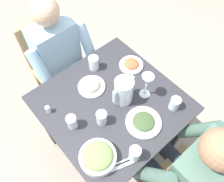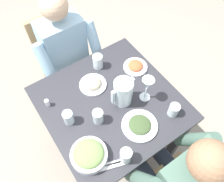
{
  "view_description": "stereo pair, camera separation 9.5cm",
  "coord_description": "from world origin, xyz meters",
  "views": [
    {
      "loc": [
        0.49,
        0.57,
        2.05
      ],
      "look_at": [
        -0.04,
        -0.04,
        0.8
      ],
      "focal_mm": 37.05,
      "sensor_mm": 36.0,
      "label": 1
    },
    {
      "loc": [
        0.42,
        0.63,
        2.05
      ],
      "look_at": [
        -0.04,
        -0.04,
        0.8
      ],
      "focal_mm": 37.05,
      "sensor_mm": 36.0,
      "label": 2
    }
  ],
  "objects": [
    {
      "name": "ground_plane",
      "position": [
        0.0,
        0.0,
        0.0
      ],
      "size": [
        8.0,
        8.0,
        0.0
      ],
      "primitive_type": "plane",
      "color": "gray"
    },
    {
      "name": "dining_table",
      "position": [
        0.0,
        0.0,
        0.62
      ],
      "size": [
        0.84,
        0.84,
        0.75
      ],
      "color": "#2D2D33",
      "rests_on": "ground_plane"
    },
    {
      "name": "chair_near",
      "position": [
        0.01,
        -0.74,
        0.51
      ],
      "size": [
        0.4,
        0.4,
        0.9
      ],
      "color": "tan",
      "rests_on": "ground_plane"
    },
    {
      "name": "diner_near",
      "position": [
        0.01,
        -0.54,
        0.66
      ],
      "size": [
        0.48,
        0.53,
        1.19
      ],
      "color": "#9EC6E0",
      "rests_on": "ground_plane"
    },
    {
      "name": "diner_far",
      "position": [
        -0.07,
        0.54,
        0.66
      ],
      "size": [
        0.48,
        0.53,
        1.19
      ],
      "color": "#4C6B5B",
      "rests_on": "ground_plane"
    },
    {
      "name": "water_pitcher",
      "position": [
        -0.07,
        0.03,
        0.85
      ],
      "size": [
        0.16,
        0.12,
        0.19
      ],
      "color": "silver",
      "rests_on": "dining_table"
    },
    {
      "name": "salad_bowl",
      "position": [
        0.3,
        0.23,
        0.8
      ],
      "size": [
        0.21,
        0.21,
        0.09
      ],
      "color": "white",
      "rests_on": "dining_table"
    },
    {
      "name": "plate_beans",
      "position": [
        0.02,
        -0.18,
        0.77
      ],
      "size": [
        0.18,
        0.18,
        0.06
      ],
      "color": "white",
      "rests_on": "dining_table"
    },
    {
      "name": "plate_rice_curry",
      "position": [
        -0.31,
        -0.14,
        0.77
      ],
      "size": [
        0.17,
        0.17,
        0.04
      ],
      "color": "white",
      "rests_on": "dining_table"
    },
    {
      "name": "plate_dolmas",
      "position": [
        -0.05,
        0.24,
        0.77
      ],
      "size": [
        0.22,
        0.22,
        0.04
      ],
      "color": "white",
      "rests_on": "dining_table"
    },
    {
      "name": "water_glass_near_left",
      "position": [
        0.14,
        0.35,
        0.81
      ],
      "size": [
        0.07,
        0.07,
        0.11
      ],
      "primitive_type": "cylinder",
      "color": "silver",
      "rests_on": "dining_table"
    },
    {
      "name": "water_glass_center",
      "position": [
        0.13,
        0.06,
        0.8
      ],
      "size": [
        0.07,
        0.07,
        0.1
      ],
      "primitive_type": "cylinder",
      "color": "silver",
      "rests_on": "dining_table"
    },
    {
      "name": "water_glass_near_right",
      "position": [
        0.28,
        -0.03,
        0.8
      ],
      "size": [
        0.06,
        0.06,
        0.1
      ],
      "primitive_type": "cylinder",
      "color": "silver",
      "rests_on": "dining_table"
    },
    {
      "name": "water_glass_by_pitcher",
      "position": [
        -0.28,
        0.28,
        0.8
      ],
      "size": [
        0.06,
        0.06,
        0.09
      ],
      "primitive_type": "cylinder",
      "color": "silver",
      "rests_on": "dining_table"
    },
    {
      "name": "water_glass_far_left",
      "position": [
        -0.09,
        -0.3,
        0.81
      ],
      "size": [
        0.07,
        0.07,
        0.1
      ],
      "primitive_type": "cylinder",
      "color": "silver",
      "rests_on": "dining_table"
    },
    {
      "name": "wine_glass",
      "position": [
        -0.21,
        0.09,
        0.9
      ],
      "size": [
        0.08,
        0.08,
        0.2
      ],
      "color": "silver",
      "rests_on": "dining_table"
    },
    {
      "name": "salt_shaker",
      "position": [
        0.34,
        -0.21,
        0.78
      ],
      "size": [
        0.03,
        0.03,
        0.05
      ],
      "color": "white",
      "rests_on": "dining_table"
    },
    {
      "name": "fork_near",
      "position": [
        0.22,
        0.34,
        0.76
      ],
      "size": [
        0.17,
        0.08,
        0.01
      ],
      "primitive_type": "cube",
      "rotation": [
        0.0,
        0.0,
        -0.32
      ],
      "color": "silver",
      "rests_on": "dining_table"
    },
    {
      "name": "knife_near",
      "position": [
        0.24,
        0.32,
        0.76
      ],
      "size": [
        0.18,
        0.08,
        0.01
      ],
      "primitive_type": "cube",
      "rotation": [
        0.0,
        0.0,
        -0.35
      ],
      "color": "silver",
      "rests_on": "dining_table"
    }
  ]
}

